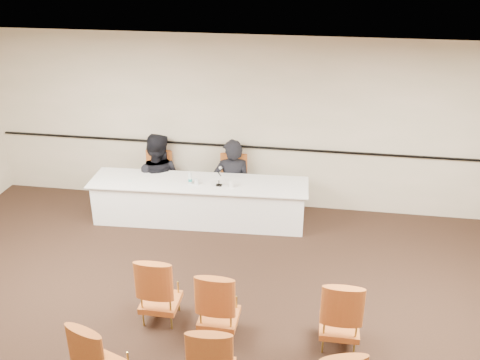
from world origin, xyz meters
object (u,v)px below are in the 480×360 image
(water_bottle, at_px, (190,177))
(aud_chair_front_left, at_px, (160,287))
(panel_table, at_px, (199,201))
(panelist_main_chair, at_px, (232,183))
(drinking_glass, at_px, (196,182))
(aud_chair_back_left, at_px, (102,355))
(panelist_second_chair, at_px, (157,180))
(aud_chair_front_mid, at_px, (219,302))
(aud_chair_back_mid, at_px, (212,357))
(aud_chair_front_right, at_px, (340,311))
(microphone, at_px, (219,178))
(panelist_second, at_px, (158,183))
(coffee_cup, at_px, (231,184))
(panelist_main, at_px, (232,188))

(water_bottle, distance_m, aud_chair_front_left, 2.53)
(panel_table, xyz_separation_m, panelist_main_chair, (0.47, 0.57, 0.11))
(drinking_glass, bearing_deg, aud_chair_back_left, -92.07)
(panel_table, distance_m, panelist_second_chair, 1.02)
(water_bottle, bearing_deg, aud_chair_front_mid, -69.33)
(panel_table, height_order, aud_chair_back_mid, aud_chair_back_mid)
(aud_chair_back_left, bearing_deg, aud_chair_front_right, 44.13)
(panel_table, distance_m, panelist_main_chair, 0.74)
(aud_chair_front_left, bearing_deg, microphone, 83.85)
(panelist_second, xyz_separation_m, microphone, (1.24, -0.59, 0.46))
(panelist_main_chair, bearing_deg, coffee_cup, -84.12)
(panelist_second, bearing_deg, water_bottle, 142.73)
(microphone, relative_size, drinking_glass, 2.84)
(aud_chair_back_mid, bearing_deg, aud_chair_front_right, 31.44)
(aud_chair_front_mid, bearing_deg, aud_chair_back_mid, -82.14)
(panelist_main_chair, relative_size, water_bottle, 4.47)
(aud_chair_back_mid, bearing_deg, water_bottle, 102.61)
(panelist_second_chair, height_order, aud_chair_front_mid, same)
(panelist_main_chair, xyz_separation_m, drinking_glass, (-0.48, -0.67, 0.30))
(water_bottle, bearing_deg, panelist_second_chair, 142.78)
(panelist_main, relative_size, aud_chair_back_left, 1.94)
(aud_chair_front_mid, height_order, aud_chair_back_left, same)
(panel_table, bearing_deg, water_bottle, -152.17)
(coffee_cup, height_order, aud_chair_back_mid, aud_chair_back_mid)
(water_bottle, bearing_deg, aud_chair_front_left, -84.85)
(aud_chair_back_left, distance_m, aud_chair_back_mid, 1.15)
(panelist_second_chair, bearing_deg, aud_chair_front_right, -47.72)
(panelist_main_chair, bearing_deg, panel_table, -132.35)
(panel_table, height_order, panelist_second_chair, panelist_second_chair)
(microphone, xyz_separation_m, water_bottle, (-0.48, 0.01, -0.04))
(microphone, bearing_deg, panel_table, 165.87)
(aud_chair_front_left, bearing_deg, coffee_cup, 79.04)
(aud_chair_front_right, height_order, aud_chair_back_left, same)
(aud_chair_back_left, height_order, aud_chair_back_mid, same)
(coffee_cup, bearing_deg, microphone, 174.44)
(aud_chair_back_left, bearing_deg, panel_table, 107.51)
(microphone, relative_size, coffee_cup, 2.37)
(coffee_cup, xyz_separation_m, aud_chair_back_mid, (0.43, -3.54, -0.31))
(aud_chair_back_left, bearing_deg, coffee_cup, 98.72)
(panel_table, distance_m, drinking_glass, 0.42)
(aud_chair_front_mid, relative_size, aud_chair_front_right, 1.00)
(panelist_second_chair, distance_m, aud_chair_front_left, 3.22)
(aud_chair_front_right, bearing_deg, panelist_second_chair, 134.59)
(panelist_second, relative_size, drinking_glass, 18.55)
(panelist_second_chair, bearing_deg, aud_chair_front_mid, -64.27)
(panelist_main_chair, height_order, aud_chair_back_left, same)
(drinking_glass, bearing_deg, aud_chair_front_mid, -71.27)
(water_bottle, bearing_deg, aud_chair_back_mid, -72.61)
(panelist_main, distance_m, aud_chair_back_mid, 4.24)
(water_bottle, bearing_deg, aud_chair_front_right, -46.97)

